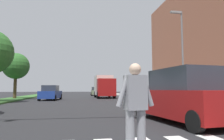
{
  "coord_description": "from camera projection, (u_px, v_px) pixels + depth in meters",
  "views": [
    {
      "loc": [
        -0.63,
        2.79,
        1.22
      ],
      "look_at": [
        1.07,
        12.9,
        2.17
      ],
      "focal_mm": 33.09,
      "sensor_mm": 36.0,
      "label": 1
    }
  ],
  "objects": [
    {
      "name": "ground_plane",
      "position": [
        82.0,
        99.0,
        26.71
      ],
      "size": [
        140.0,
        140.0,
        0.0
      ],
      "primitive_type": "plane",
      "color": "#262628"
    },
    {
      "name": "median_strip",
      "position": [
        12.0,
        99.0,
        23.44
      ],
      "size": [
        2.59,
        64.0,
        0.15
      ],
      "primitive_type": "cube",
      "color": "#386B2D",
      "rests_on": "ground_plane"
    },
    {
      "name": "tree_distant",
      "position": [
        16.0,
        66.0,
        24.28
      ],
      "size": [
        3.07,
        3.07,
        5.31
      ],
      "color": "#4C3823",
      "rests_on": "median_strip"
    },
    {
      "name": "sidewalk_right",
      "position": [
        148.0,
        98.0,
        26.13
      ],
      "size": [
        3.0,
        64.0,
        0.15
      ],
      "primitive_type": "cube",
      "color": "#9E9991",
      "rests_on": "ground_plane"
    },
    {
      "name": "street_lamp_right",
      "position": [
        181.0,
        48.0,
        16.83
      ],
      "size": [
        1.02,
        0.24,
        7.5
      ],
      "color": "slate",
      "rests_on": "sidewalk_right"
    },
    {
      "name": "pedestrian_performer",
      "position": [
        136.0,
        105.0,
        3.69
      ],
      "size": [
        0.75,
        0.3,
        1.69
      ],
      "color": "gray",
      "rests_on": "ground_plane"
    },
    {
      "name": "suv_crossing",
      "position": [
        182.0,
        97.0,
        7.74
      ],
      "size": [
        2.47,
        4.8,
        1.97
      ],
      "color": "maroon",
      "rests_on": "ground_plane"
    },
    {
      "name": "sedan_midblock",
      "position": [
        51.0,
        93.0,
        23.18
      ],
      "size": [
        2.19,
        4.72,
        1.64
      ],
      "color": "navy",
      "rests_on": "ground_plane"
    },
    {
      "name": "sedan_distant",
      "position": [
        96.0,
        91.0,
        39.49
      ],
      "size": [
        1.87,
        4.4,
        1.64
      ],
      "color": "gray",
      "rests_on": "ground_plane"
    },
    {
      "name": "truck_box_delivery",
      "position": [
        104.0,
        86.0,
        28.78
      ],
      "size": [
        2.4,
        6.2,
        3.1
      ],
      "color": "maroon",
      "rests_on": "ground_plane"
    }
  ]
}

